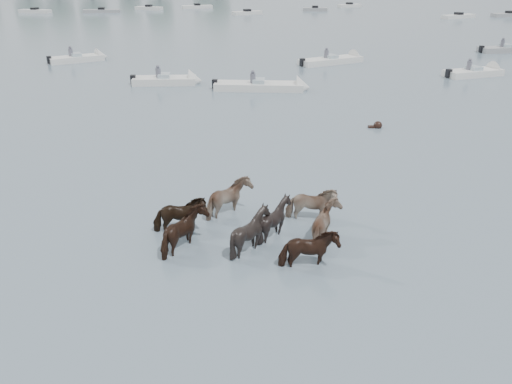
{
  "coord_description": "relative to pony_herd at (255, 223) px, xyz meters",
  "views": [
    {
      "loc": [
        -2.26,
        -12.53,
        7.89
      ],
      "look_at": [
        -1.23,
        2.2,
        1.1
      ],
      "focal_mm": 35.35,
      "sensor_mm": 36.0,
      "label": 1
    }
  ],
  "objects": [
    {
      "name": "swimming_pony",
      "position": [
        7.09,
        10.92,
        -0.38
      ],
      "size": [
        0.72,
        0.44,
        0.44
      ],
      "color": "black",
      "rests_on": "ground"
    },
    {
      "name": "distant_flotilla",
      "position": [
        0.99,
        72.91,
        -0.23
      ],
      "size": [
        105.55,
        25.57,
        0.93
      ],
      "color": "silver",
      "rests_on": "ground"
    },
    {
      "name": "motorboat_d",
      "position": [
        18.69,
        23.28,
        -0.26
      ],
      "size": [
        5.16,
        2.82,
        1.92
      ],
      "rotation": [
        0.0,
        0.0,
        0.26
      ],
      "color": "silver",
      "rests_on": "ground"
    },
    {
      "name": "motorboat_a",
      "position": [
        -4.15,
        21.98,
        -0.26
      ],
      "size": [
        4.98,
        1.66,
        1.92
      ],
      "rotation": [
        0.0,
        0.0,
        -0.01
      ],
      "color": "silver",
      "rests_on": "ground"
    },
    {
      "name": "pony_herd",
      "position": [
        0.0,
        0.0,
        0.0
      ],
      "size": [
        6.11,
        4.77,
        1.53
      ],
      "color": "black",
      "rests_on": "ground"
    },
    {
      "name": "motorboat_f",
      "position": [
        -12.6,
        31.57,
        -0.26
      ],
      "size": [
        5.07,
        3.64,
        1.92
      ],
      "rotation": [
        0.0,
        0.0,
        0.47
      ],
      "color": "silver",
      "rests_on": "ground"
    },
    {
      "name": "motorboat_b",
      "position": [
        2.41,
        19.68,
        -0.26
      ],
      "size": [
        6.63,
        2.42,
        1.92
      ],
      "rotation": [
        0.0,
        0.0,
        -0.13
      ],
      "color": "silver",
      "rests_on": "ground"
    },
    {
      "name": "motorboat_c",
      "position": [
        9.09,
        29.16,
        -0.26
      ],
      "size": [
        6.24,
        3.93,
        1.92
      ],
      "rotation": [
        0.0,
        0.0,
        0.42
      ],
      "color": "silver",
      "rests_on": "ground"
    },
    {
      "name": "ground",
      "position": [
        1.32,
        -1.22,
        -0.48
      ],
      "size": [
        400.0,
        400.0,
        0.0
      ],
      "primitive_type": "plane",
      "color": "#4A5D6B",
      "rests_on": "ground"
    }
  ]
}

